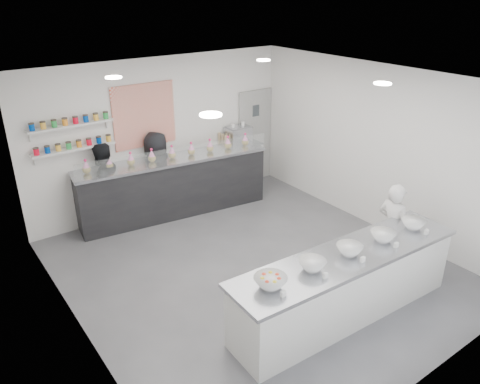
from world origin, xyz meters
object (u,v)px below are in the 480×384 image
at_px(espresso_machine, 238,136).
at_px(staff_right, 158,173).
at_px(espresso_ledge, 233,168).
at_px(woman_prep, 392,228).
at_px(prep_counter, 346,285).
at_px(back_bar, 174,186).
at_px(staff_left, 104,187).

relative_size(espresso_machine, staff_right, 0.32).
distance_m(espresso_ledge, woman_prep, 4.06).
height_order(prep_counter, back_bar, back_bar).
bearing_deg(prep_counter, woman_prep, 16.69).
height_order(espresso_ledge, staff_left, staff_left).
height_order(espresso_machine, staff_right, staff_right).
bearing_deg(woman_prep, espresso_machine, -1.11).
bearing_deg(espresso_machine, staff_right, -179.49).
height_order(espresso_machine, staff_left, staff_left).
bearing_deg(espresso_ledge, espresso_machine, 0.00).
height_order(espresso_ledge, espresso_machine, espresso_machine).
xyz_separation_m(espresso_machine, staff_left, (-3.06, -0.02, -0.39)).
xyz_separation_m(back_bar, staff_left, (-1.31, 0.25, 0.24)).
bearing_deg(staff_left, staff_right, 164.65).
height_order(espresso_machine, woman_prep, woman_prep).
relative_size(prep_counter, espresso_ledge, 2.59).
height_order(prep_counter, espresso_machine, espresso_machine).
relative_size(prep_counter, back_bar, 0.94).
bearing_deg(back_bar, staff_left, 176.60).
bearing_deg(espresso_ledge, staff_left, -179.66).
height_order(woman_prep, staff_right, staff_right).
relative_size(espresso_ledge, espresso_machine, 2.58).
bearing_deg(back_bar, espresso_ledge, 16.84).
distance_m(prep_counter, espresso_ledge, 4.59).
xyz_separation_m(espresso_machine, staff_right, (-1.96, -0.02, -0.39)).
bearing_deg(staff_right, espresso_machine, 165.39).
xyz_separation_m(prep_counter, back_bar, (-0.36, 4.15, 0.10)).
xyz_separation_m(back_bar, staff_right, (-0.21, 0.25, 0.25)).
bearing_deg(back_bar, espresso_machine, 16.08).
height_order(prep_counter, staff_right, staff_right).
relative_size(prep_counter, staff_right, 2.13).
xyz_separation_m(espresso_ledge, staff_left, (-2.92, -0.02, 0.32)).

